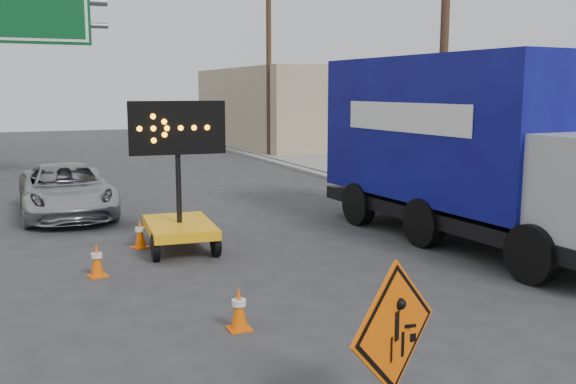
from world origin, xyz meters
TOP-DOWN VIEW (x-y plane):
  - curb_right at (7.20, 15.00)m, footprint 0.40×60.00m
  - sidewalk_right at (9.50, 15.00)m, footprint 4.00×60.00m
  - building_right_far at (13.00, 30.00)m, footprint 10.00×14.00m
  - utility_pole_near at (8.00, 10.00)m, footprint 1.80×0.26m
  - utility_pole_far at (8.00, 24.00)m, footprint 1.80×0.26m
  - construction_sign at (-0.62, -0.92)m, footprint 1.26×0.91m
  - arrow_board at (-0.72, 7.22)m, footprint 2.00×2.32m
  - pickup_truck at (-2.61, 12.20)m, footprint 2.33×5.01m
  - box_truck at (5.44, 5.45)m, footprint 3.18×8.81m
  - cone_a at (-1.07, 2.37)m, footprint 0.33×0.33m
  - cone_b at (-2.60, 5.88)m, footprint 0.38×0.38m
  - cone_c at (-1.47, 7.76)m, footprint 0.42×0.42m

SIDE VIEW (x-z plane):
  - curb_right at x=7.20m, z-range 0.00..0.12m
  - sidewalk_right at x=9.50m, z-range 0.00..0.15m
  - cone_b at x=-2.60m, z-range 0.00..0.63m
  - cone_a at x=-1.07m, z-range 0.00..0.63m
  - cone_c at x=-1.47m, z-range 0.00..0.63m
  - pickup_truck at x=-2.61m, z-range 0.00..1.39m
  - arrow_board at x=-0.72m, z-range -0.88..2.28m
  - construction_sign at x=-0.62m, z-range 0.05..1.85m
  - box_truck at x=5.44m, z-range -0.19..3.93m
  - building_right_far at x=13.00m, z-range 0.00..4.60m
  - utility_pole_near at x=8.00m, z-range 0.18..9.18m
  - utility_pole_far at x=8.00m, z-range 0.18..9.18m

